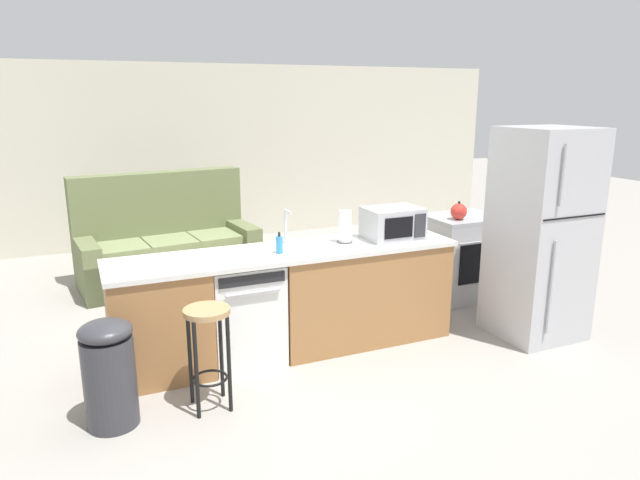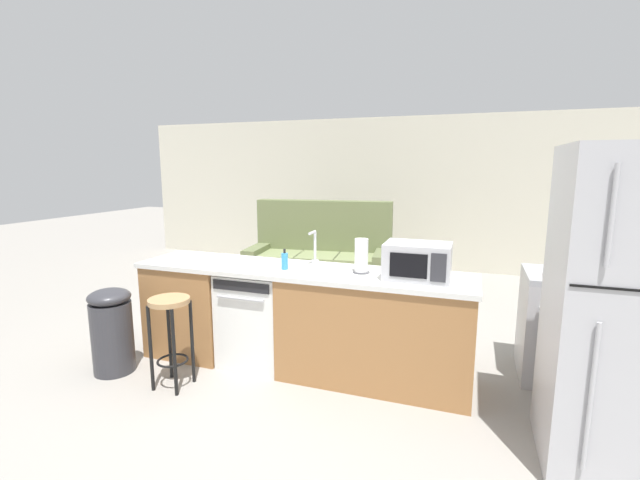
{
  "view_description": "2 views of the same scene",
  "coord_description": "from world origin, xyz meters",
  "px_view_note": "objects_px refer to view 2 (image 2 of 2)",
  "views": [
    {
      "loc": [
        -1.42,
        -4.3,
        2.14
      ],
      "look_at": [
        0.54,
        0.24,
        0.89
      ],
      "focal_mm": 32.0,
      "sensor_mm": 36.0,
      "label": 1
    },
    {
      "loc": [
        1.52,
        -3.3,
        1.76
      ],
      "look_at": [
        0.15,
        0.54,
        1.06
      ],
      "focal_mm": 24.0,
      "sensor_mm": 36.0,
      "label": 2
    }
  ],
  "objects_px": {
    "dishwasher": "(258,316)",
    "soap_bottle": "(285,261)",
    "refrigerator": "(621,313)",
    "microwave": "(418,261)",
    "trash_bin": "(112,330)",
    "couch": "(321,262)",
    "kettle": "(558,266)",
    "bar_stool": "(170,323)",
    "stove_range": "(571,328)",
    "paper_towel_roll": "(361,256)"
  },
  "relations": [
    {
      "from": "bar_stool",
      "to": "couch",
      "type": "distance_m",
      "value": 3.07
    },
    {
      "from": "bar_stool",
      "to": "microwave",
      "type": "bearing_deg",
      "value": 19.65
    },
    {
      "from": "microwave",
      "to": "trash_bin",
      "type": "xyz_separation_m",
      "value": [
        -2.48,
        -0.61,
        -0.66
      ]
    },
    {
      "from": "soap_bottle",
      "to": "kettle",
      "type": "height_order",
      "value": "kettle"
    },
    {
      "from": "refrigerator",
      "to": "couch",
      "type": "bearing_deg",
      "value": 133.94
    },
    {
      "from": "kettle",
      "to": "bar_stool",
      "type": "relative_size",
      "value": 0.28
    },
    {
      "from": "microwave",
      "to": "soap_bottle",
      "type": "distance_m",
      "value": 1.1
    },
    {
      "from": "dishwasher",
      "to": "microwave",
      "type": "height_order",
      "value": "microwave"
    },
    {
      "from": "soap_bottle",
      "to": "trash_bin",
      "type": "height_order",
      "value": "soap_bottle"
    },
    {
      "from": "paper_towel_roll",
      "to": "bar_stool",
      "type": "xyz_separation_m",
      "value": [
        -1.37,
        -0.69,
        -0.5
      ]
    },
    {
      "from": "microwave",
      "to": "trash_bin",
      "type": "bearing_deg",
      "value": -166.15
    },
    {
      "from": "refrigerator",
      "to": "couch",
      "type": "xyz_separation_m",
      "value": [
        -2.85,
        2.96,
        -0.55
      ]
    },
    {
      "from": "dishwasher",
      "to": "paper_towel_roll",
      "type": "height_order",
      "value": "paper_towel_roll"
    },
    {
      "from": "kettle",
      "to": "trash_bin",
      "type": "xyz_separation_m",
      "value": [
        -3.52,
        -1.04,
        -0.61
      ]
    },
    {
      "from": "stove_range",
      "to": "paper_towel_roll",
      "type": "height_order",
      "value": "paper_towel_roll"
    },
    {
      "from": "soap_bottle",
      "to": "trash_bin",
      "type": "distance_m",
      "value": 1.6
    },
    {
      "from": "microwave",
      "to": "couch",
      "type": "distance_m",
      "value": 2.99
    },
    {
      "from": "stove_range",
      "to": "paper_towel_roll",
      "type": "distance_m",
      "value": 1.83
    },
    {
      "from": "microwave",
      "to": "paper_towel_roll",
      "type": "bearing_deg",
      "value": 175.56
    },
    {
      "from": "soap_bottle",
      "to": "bar_stool",
      "type": "xyz_separation_m",
      "value": [
        -0.73,
        -0.59,
        -0.44
      ]
    },
    {
      "from": "couch",
      "to": "kettle",
      "type": "bearing_deg",
      "value": -36.5
    },
    {
      "from": "dishwasher",
      "to": "stove_range",
      "type": "bearing_deg",
      "value": 11.91
    },
    {
      "from": "kettle",
      "to": "trash_bin",
      "type": "distance_m",
      "value": 3.72
    },
    {
      "from": "dishwasher",
      "to": "soap_bottle",
      "type": "relative_size",
      "value": 4.77
    },
    {
      "from": "refrigerator",
      "to": "kettle",
      "type": "height_order",
      "value": "refrigerator"
    },
    {
      "from": "stove_range",
      "to": "kettle",
      "type": "bearing_deg",
      "value": -142.84
    },
    {
      "from": "refrigerator",
      "to": "trash_bin",
      "type": "bearing_deg",
      "value": -179.0
    },
    {
      "from": "dishwasher",
      "to": "trash_bin",
      "type": "relative_size",
      "value": 1.14
    },
    {
      "from": "dishwasher",
      "to": "refrigerator",
      "type": "bearing_deg",
      "value": -11.93
    },
    {
      "from": "paper_towel_roll",
      "to": "soap_bottle",
      "type": "xyz_separation_m",
      "value": [
        -0.64,
        -0.1,
        -0.07
      ]
    },
    {
      "from": "dishwasher",
      "to": "soap_bottle",
      "type": "xyz_separation_m",
      "value": [
        0.3,
        -0.07,
        0.55
      ]
    },
    {
      "from": "dishwasher",
      "to": "couch",
      "type": "relative_size",
      "value": 0.4
    },
    {
      "from": "stove_range",
      "to": "couch",
      "type": "bearing_deg",
      "value": 146.86
    },
    {
      "from": "stove_range",
      "to": "kettle",
      "type": "xyz_separation_m",
      "value": [
        -0.17,
        -0.13,
        0.53
      ]
    },
    {
      "from": "stove_range",
      "to": "microwave",
      "type": "xyz_separation_m",
      "value": [
        -1.2,
        -0.55,
        0.59
      ]
    },
    {
      "from": "stove_range",
      "to": "dishwasher",
      "type": "bearing_deg",
      "value": -168.09
    },
    {
      "from": "couch",
      "to": "microwave",
      "type": "bearing_deg",
      "value": -55.63
    },
    {
      "from": "kettle",
      "to": "trash_bin",
      "type": "bearing_deg",
      "value": -163.6
    },
    {
      "from": "microwave",
      "to": "bar_stool",
      "type": "xyz_separation_m",
      "value": [
        -1.83,
        -0.65,
        -0.5
      ]
    },
    {
      "from": "kettle",
      "to": "microwave",
      "type": "bearing_deg",
      "value": -157.76
    },
    {
      "from": "microwave",
      "to": "couch",
      "type": "xyz_separation_m",
      "value": [
        -1.65,
        2.41,
        -0.65
      ]
    },
    {
      "from": "trash_bin",
      "to": "couch",
      "type": "height_order",
      "value": "couch"
    },
    {
      "from": "kettle",
      "to": "bar_stool",
      "type": "height_order",
      "value": "kettle"
    },
    {
      "from": "bar_stool",
      "to": "couch",
      "type": "height_order",
      "value": "couch"
    },
    {
      "from": "stove_range",
      "to": "soap_bottle",
      "type": "distance_m",
      "value": 2.44
    },
    {
      "from": "dishwasher",
      "to": "trash_bin",
      "type": "bearing_deg",
      "value": -150.53
    },
    {
      "from": "dishwasher",
      "to": "stove_range",
      "type": "relative_size",
      "value": 0.93
    },
    {
      "from": "dishwasher",
      "to": "bar_stool",
      "type": "height_order",
      "value": "dishwasher"
    },
    {
      "from": "microwave",
      "to": "stove_range",
      "type": "bearing_deg",
      "value": 24.56
    },
    {
      "from": "refrigerator",
      "to": "stove_range",
      "type": "bearing_deg",
      "value": 89.99
    }
  ]
}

